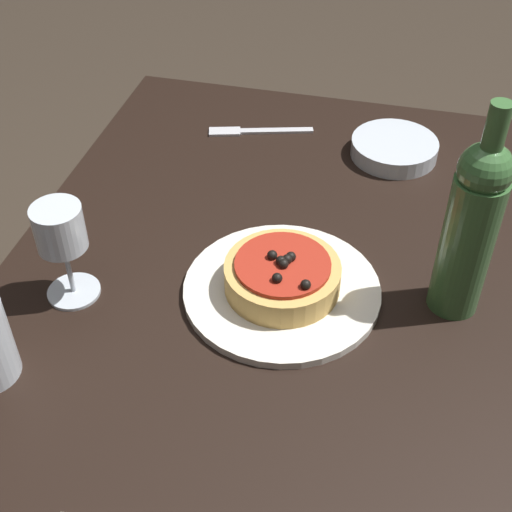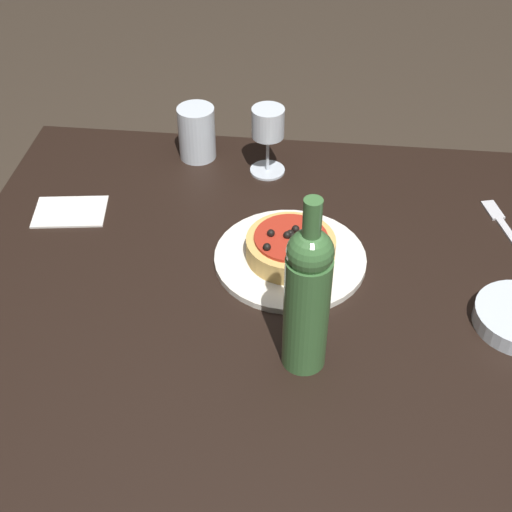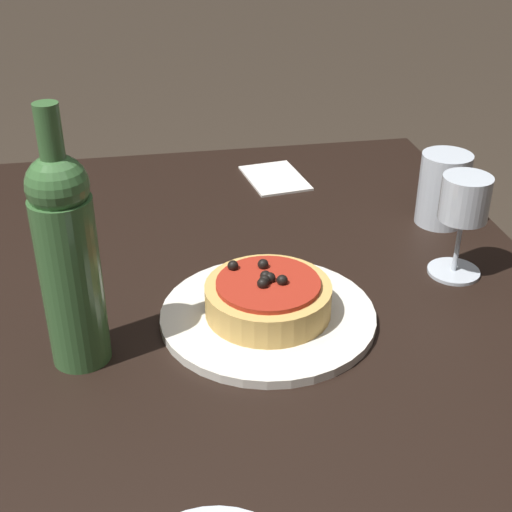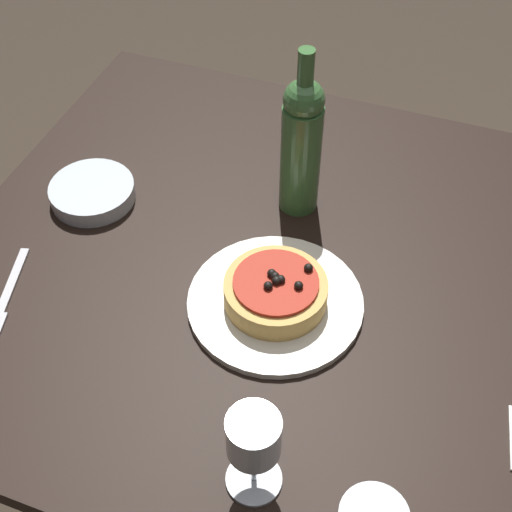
# 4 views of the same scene
# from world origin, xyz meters

# --- Properties ---
(dining_table) EXTENTS (1.16, 0.97, 0.74)m
(dining_table) POSITION_xyz_m (0.00, 0.00, 0.65)
(dining_table) COLOR black
(dining_table) RESTS_ON ground_plane
(dinner_plate) EXTENTS (0.27, 0.27, 0.01)m
(dinner_plate) POSITION_xyz_m (0.02, 0.08, 0.75)
(dinner_plate) COLOR white
(dinner_plate) RESTS_ON dining_table
(pizza) EXTENTS (0.16, 0.16, 0.06)m
(pizza) POSITION_xyz_m (0.02, 0.08, 0.77)
(pizza) COLOR tan
(pizza) RESTS_ON dinner_plate
(wine_glass) EXTENTS (0.07, 0.07, 0.15)m
(wine_glass) POSITION_xyz_m (-0.05, 0.36, 0.85)
(wine_glass) COLOR silver
(wine_glass) RESTS_ON dining_table
(wine_bottle) EXTENTS (0.07, 0.07, 0.31)m
(wine_bottle) POSITION_xyz_m (0.06, -0.15, 0.88)
(wine_bottle) COLOR #3D6B38
(wine_bottle) RESTS_ON dining_table
(water_cup) EXTENTS (0.08, 0.08, 0.12)m
(water_cup) POSITION_xyz_m (-0.20, 0.40, 0.80)
(water_cup) COLOR silver
(water_cup) RESTS_ON dining_table
(paper_napkin) EXTENTS (0.15, 0.12, 0.00)m
(paper_napkin) POSITION_xyz_m (-0.42, 0.17, 0.74)
(paper_napkin) COLOR silver
(paper_napkin) RESTS_ON dining_table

